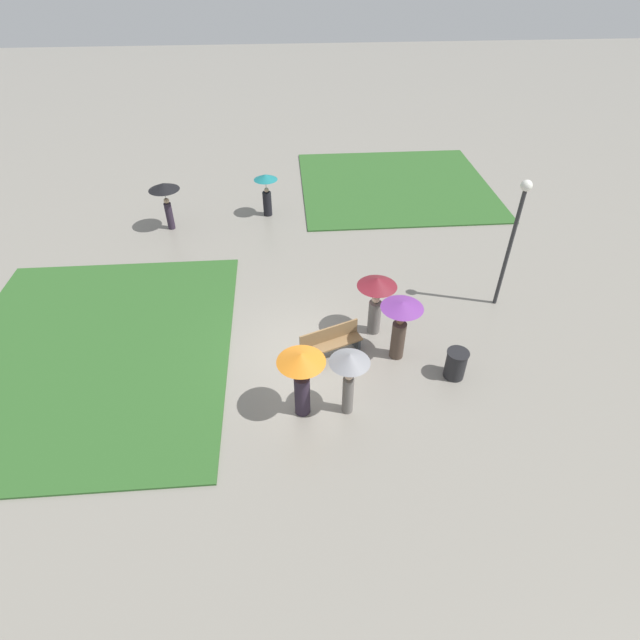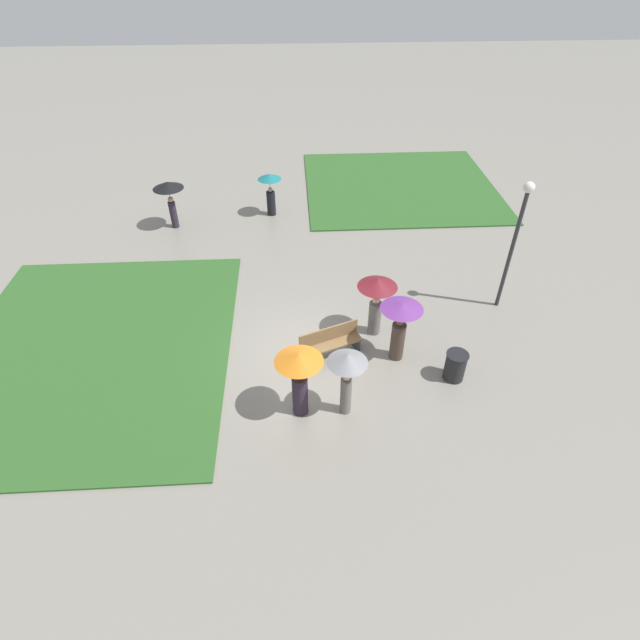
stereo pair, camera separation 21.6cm
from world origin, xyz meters
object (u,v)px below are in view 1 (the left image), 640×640
(lamp_post, at_px, (515,228))
(crowd_person_maroon, at_px, (376,293))
(crowd_person_grey, at_px, (349,369))
(lone_walker_far_path, at_px, (266,188))
(crowd_person_orange, at_px, (301,372))
(lone_walker_mid_plaza, at_px, (165,192))
(park_bench, at_px, (331,342))
(trash_bin, at_px, (456,364))
(crowd_person_purple, at_px, (400,321))

(lamp_post, bearing_deg, crowd_person_maroon, -165.02)
(crowd_person_maroon, distance_m, crowd_person_grey, 3.24)
(lamp_post, height_order, lone_walker_far_path, lamp_post)
(crowd_person_maroon, bearing_deg, crowd_person_orange, -140.03)
(crowd_person_maroon, bearing_deg, lone_walker_mid_plaza, 122.79)
(park_bench, xyz_separation_m, trash_bin, (3.26, -1.12, -0.04))
(trash_bin, height_order, crowd_person_grey, crowd_person_grey)
(trash_bin, height_order, crowd_person_orange, crowd_person_orange)
(crowd_person_grey, bearing_deg, crowd_person_maroon, -49.09)
(lamp_post, height_order, crowd_person_maroon, lamp_post)
(park_bench, height_order, lone_walker_mid_plaza, lone_walker_mid_plaza)
(park_bench, distance_m, lone_walker_far_path, 8.97)
(crowd_person_grey, xyz_separation_m, crowd_person_orange, (-1.13, 0.06, -0.07))
(lamp_post, xyz_separation_m, crowd_person_grey, (-5.31, -4.15, -1.24))
(crowd_person_grey, bearing_deg, lone_walker_far_path, -17.61)
(crowd_person_orange, xyz_separation_m, lone_walker_mid_plaza, (-4.77, 9.95, 0.14))
(crowd_person_maroon, xyz_separation_m, lone_walker_mid_plaza, (-7.05, 6.97, 0.12))
(crowd_person_purple, bearing_deg, crowd_person_grey, -19.36)
(crowd_person_grey, bearing_deg, park_bench, -22.14)
(crowd_person_grey, distance_m, crowd_person_orange, 1.13)
(lone_walker_far_path, bearing_deg, crowd_person_purple, 144.32)
(crowd_person_grey, distance_m, crowd_person_purple, 2.52)
(park_bench, relative_size, crowd_person_purple, 0.95)
(lamp_post, bearing_deg, lone_walker_far_path, 137.55)
(crowd_person_maroon, xyz_separation_m, crowd_person_purple, (0.48, -1.12, -0.13))
(crowd_person_orange, bearing_deg, lamp_post, -85.75)
(crowd_person_grey, height_order, lone_walker_mid_plaza, crowd_person_grey)
(lone_walker_mid_plaza, bearing_deg, crowd_person_purple, 97.41)
(crowd_person_purple, bearing_deg, lone_walker_far_path, -136.60)
(trash_bin, distance_m, crowd_person_orange, 4.37)
(crowd_person_purple, xyz_separation_m, lone_walker_mid_plaza, (-7.53, 8.10, 0.25))
(crowd_person_orange, bearing_deg, lone_walker_far_path, -23.29)
(crowd_person_grey, bearing_deg, crowd_person_purple, -68.73)
(crowd_person_grey, bearing_deg, trash_bin, -100.01)
(park_bench, bearing_deg, crowd_person_orange, -135.26)
(trash_bin, bearing_deg, lone_walker_far_path, 117.22)
(lone_walker_mid_plaza, bearing_deg, crowd_person_maroon, 99.82)
(crowd_person_orange, relative_size, lone_walker_mid_plaza, 1.03)
(lamp_post, bearing_deg, crowd_person_grey, -142.04)
(park_bench, relative_size, lamp_post, 0.44)
(crowd_person_orange, xyz_separation_m, lone_walker_far_path, (-0.92, 10.81, -0.19))
(park_bench, xyz_separation_m, lone_walker_far_path, (-1.82, 8.75, 0.73))
(lamp_post, relative_size, crowd_person_purple, 2.19)
(park_bench, bearing_deg, lamp_post, -1.61)
(lamp_post, bearing_deg, trash_bin, -125.91)
(park_bench, xyz_separation_m, crowd_person_orange, (-0.90, -2.06, 0.92))
(crowd_person_purple, bearing_deg, trash_bin, 78.26)
(crowd_person_grey, height_order, crowd_person_orange, crowd_person_orange)
(lone_walker_far_path, height_order, lone_walker_mid_plaza, lone_walker_mid_plaza)
(crowd_person_purple, distance_m, lone_walker_far_path, 9.69)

